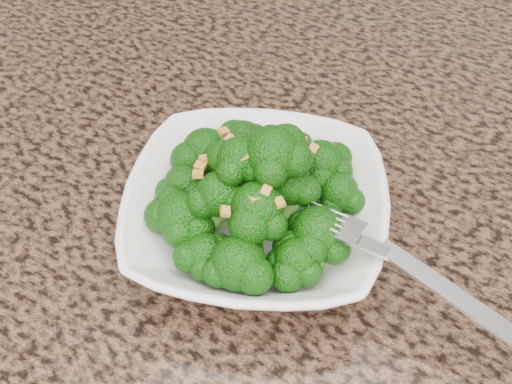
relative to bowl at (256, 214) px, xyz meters
The scene contains 5 objects.
granite_counter 0.16m from the bowl, 17.34° to the left, with size 1.64×1.04×0.03m, color brown.
bowl is the anchor object (origin of this frame).
broccoli_pile 0.06m from the bowl, behind, with size 0.18×0.18×0.07m, color #104C08, non-canonical shape.
garlic_topping 0.10m from the bowl, behind, with size 0.11×0.11×0.01m, color orange, non-canonical shape.
fork 0.11m from the bowl, ahead, with size 0.19×0.03×0.01m, color silver, non-canonical shape.
Camera 1 is at (0.03, -0.02, 1.30)m, focal length 45.00 mm.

